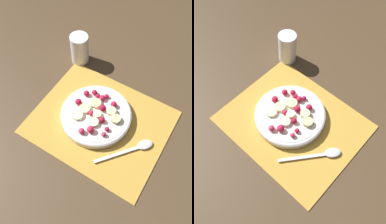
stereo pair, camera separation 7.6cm
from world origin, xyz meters
The scene contains 5 objects.
ground_plane centered at (0.00, 0.00, 0.00)m, with size 3.00×3.00×0.00m, color #4C3823.
placemat centered at (0.00, 0.00, 0.00)m, with size 0.41×0.34×0.01m.
fruit_bowl centered at (-0.02, 0.01, 0.02)m, with size 0.22×0.22×0.05m.
spoon centered at (0.14, -0.02, 0.01)m, with size 0.13×0.15×0.01m.
drinking_glass centered at (-0.20, 0.19, 0.05)m, with size 0.06×0.06×0.11m.
Camera 2 is at (0.25, -0.29, 0.68)m, focal length 40.00 mm.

